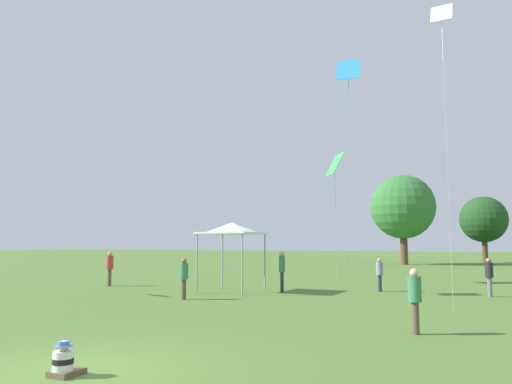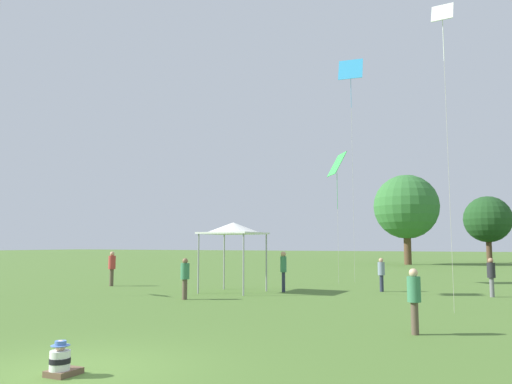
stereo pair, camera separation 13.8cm
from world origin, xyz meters
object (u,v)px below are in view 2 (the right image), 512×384
(person_standing_4, at_px, (381,272))
(kite_2, at_px, (351,73))
(person_standing_1, at_px, (185,275))
(person_standing_0, at_px, (414,295))
(person_standing_3, at_px, (112,265))
(distant_tree_0, at_px, (406,207))
(person_standing_6, at_px, (491,274))
(seated_toddler, at_px, (61,362))
(kite_0, at_px, (443,28))
(kite_1, at_px, (337,166))
(canopy_tent, at_px, (233,229))
(person_standing_2, at_px, (283,267))
(distant_tree_1, at_px, (488,219))

(person_standing_4, relative_size, kite_2, 0.11)
(person_standing_1, bearing_deg, person_standing_0, -27.62)
(person_standing_3, bearing_deg, kite_2, 107.83)
(person_standing_1, relative_size, distant_tree_0, 0.17)
(person_standing_0, bearing_deg, distant_tree_0, 162.58)
(person_standing_6, distance_m, kite_2, 14.81)
(seated_toddler, distance_m, kite_0, 15.39)
(person_standing_3, relative_size, kite_2, 0.13)
(person_standing_1, height_order, kite_1, kite_1)
(canopy_tent, height_order, kite_2, kite_2)
(person_standing_3, bearing_deg, seated_toddler, 19.60)
(person_standing_1, relative_size, person_standing_3, 0.91)
(seated_toddler, height_order, person_standing_6, person_standing_6)
(seated_toddler, bearing_deg, person_standing_3, 129.00)
(distant_tree_0, bearing_deg, person_standing_2, -90.72)
(person_standing_1, height_order, kite_0, kite_0)
(person_standing_0, xyz_separation_m, kite_1, (-6.09, 14.60, 5.70))
(seated_toddler, distance_m, person_standing_6, 18.14)
(kite_2, bearing_deg, distant_tree_1, 117.73)
(person_standing_4, distance_m, kite_1, 7.55)
(person_standing_0, height_order, person_standing_1, person_standing_1)
(distant_tree_1, bearing_deg, kite_1, -101.35)
(kite_1, relative_size, distant_tree_0, 0.76)
(person_standing_3, bearing_deg, person_standing_1, 42.66)
(person_standing_4, xyz_separation_m, person_standing_6, (4.64, -0.41, 0.04))
(person_standing_6, height_order, distant_tree_1, distant_tree_1)
(person_standing_1, xyz_separation_m, distant_tree_1, (10.75, 47.58, 4.10))
(person_standing_4, xyz_separation_m, distant_tree_1, (4.32, 40.89, 4.15))
(seated_toddler, bearing_deg, canopy_tent, 106.75)
(kite_0, bearing_deg, person_standing_2, -158.84)
(distant_tree_0, bearing_deg, canopy_tent, -94.06)
(person_standing_4, relative_size, kite_1, 0.21)
(seated_toddler, height_order, person_standing_4, person_standing_4)
(distant_tree_0, bearing_deg, person_standing_4, -83.62)
(kite_1, height_order, kite_2, kite_2)
(person_standing_0, height_order, person_standing_3, person_standing_3)
(person_standing_1, bearing_deg, seated_toddler, -70.74)
(person_standing_0, xyz_separation_m, distant_tree_1, (1.36, 51.70, 4.12))
(person_standing_3, relative_size, distant_tree_1, 0.23)
(person_standing_4, bearing_deg, person_standing_3, 99.27)
(kite_0, bearing_deg, kite_1, 173.14)
(seated_toddler, bearing_deg, kite_0, 63.89)
(person_standing_6, relative_size, distant_tree_1, 0.21)
(person_standing_1, height_order, person_standing_6, person_standing_1)
(person_standing_3, distance_m, distant_tree_0, 36.80)
(person_standing_3, relative_size, canopy_tent, 0.56)
(person_standing_0, height_order, kite_2, kite_2)
(person_standing_6, distance_m, canopy_tent, 11.27)
(person_standing_6, relative_size, kite_1, 0.22)
(person_standing_4, height_order, distant_tree_1, distant_tree_1)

